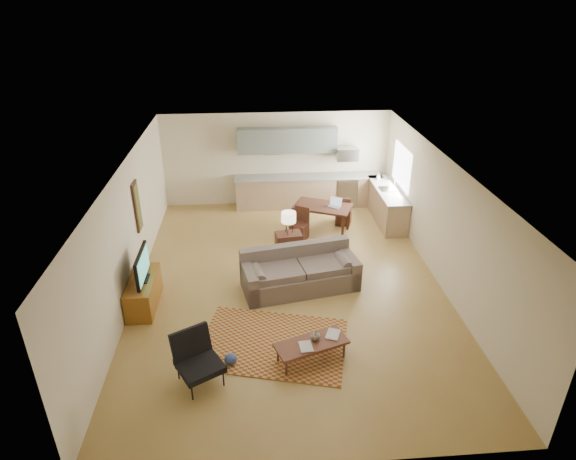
{
  "coord_description": "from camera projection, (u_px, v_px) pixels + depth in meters",
  "views": [
    {
      "loc": [
        -0.73,
        -8.82,
        5.73
      ],
      "look_at": [
        0.0,
        0.3,
        1.15
      ],
      "focal_mm": 30.0,
      "sensor_mm": 36.0,
      "label": 1
    }
  ],
  "objects": [
    {
      "name": "wall_art_left",
      "position": [
        138.0,
        206.0,
        10.36
      ],
      "size": [
        0.06,
        0.42,
        1.1
      ],
      "primitive_type": null,
      "color": "olive",
      "rests_on": "room"
    },
    {
      "name": "laptop",
      "position": [
        334.0,
        203.0,
        12.32
      ],
      "size": [
        0.38,
        0.36,
        0.23
      ],
      "primitive_type": null,
      "rotation": [
        0.0,
        0.0,
        -0.57
      ],
      "color": "#A5A8AD",
      "rests_on": "dining_table"
    },
    {
      "name": "book_b",
      "position": [
        327.0,
        333.0,
        8.36
      ],
      "size": [
        0.43,
        0.45,
        0.02
      ],
      "primitive_type": "imported",
      "rotation": [
        0.0,
        0.0,
        -0.39
      ],
      "color": "navy",
      "rests_on": "coffee_table"
    },
    {
      "name": "upper_cabinets",
      "position": [
        287.0,
        140.0,
        13.49
      ],
      "size": [
        2.8,
        0.34,
        0.7
      ],
      "primitive_type": "cube",
      "color": "slate",
      "rests_on": "room"
    },
    {
      "name": "kitchen_counter_back",
      "position": [
        308.0,
        191.0,
        14.07
      ],
      "size": [
        4.26,
        0.64,
        0.92
      ],
      "primitive_type": null,
      "color": "#A08060",
      "rests_on": "ground"
    },
    {
      "name": "dining_chair_far",
      "position": [
        344.0,
        210.0,
        12.98
      ],
      "size": [
        0.51,
        0.52,
        0.82
      ],
      "primitive_type": null,
      "rotation": [
        0.0,
        0.0,
        2.81
      ],
      "color": "#371B13",
      "rests_on": "floor"
    },
    {
      "name": "sofa",
      "position": [
        300.0,
        270.0,
        10.13
      ],
      "size": [
        2.68,
        1.57,
        0.88
      ],
      "primitive_type": null,
      "rotation": [
        0.0,
        0.0,
        0.2
      ],
      "color": "#63544C",
      "rests_on": "floor"
    },
    {
      "name": "book_a",
      "position": [
        300.0,
        347.0,
        8.02
      ],
      "size": [
        0.27,
        0.33,
        0.03
      ],
      "primitive_type": "imported",
      "rotation": [
        0.0,
        0.0,
        0.1
      ],
      "color": "maroon",
      "rests_on": "coffee_table"
    },
    {
      "name": "dining_chair_near",
      "position": [
        299.0,
        224.0,
        12.17
      ],
      "size": [
        0.55,
        0.56,
        0.84
      ],
      "primitive_type": null,
      "rotation": [
        0.0,
        0.0,
        -0.51
      ],
      "color": "#371B13",
      "rests_on": "floor"
    },
    {
      "name": "tv_credenza",
      "position": [
        144.0,
        292.0,
        9.63
      ],
      "size": [
        0.51,
        1.32,
        0.61
      ],
      "primitive_type": null,
      "color": "brown",
      "rests_on": "floor"
    },
    {
      "name": "coffee_table",
      "position": [
        311.0,
        351.0,
        8.24
      ],
      "size": [
        1.34,
        0.89,
        0.38
      ],
      "primitive_type": null,
      "rotation": [
        0.0,
        0.0,
        0.34
      ],
      "color": "#52291B",
      "rests_on": "floor"
    },
    {
      "name": "rug",
      "position": [
        273.0,
        343.0,
        8.69
      ],
      "size": [
        2.95,
        2.38,
        0.02
      ],
      "primitive_type": "cube",
      "rotation": [
        0.0,
        0.0,
        -0.25
      ],
      "color": "maroon",
      "rests_on": "floor"
    },
    {
      "name": "vase",
      "position": [
        315.0,
        335.0,
        8.19
      ],
      "size": [
        0.18,
        0.18,
        0.17
      ],
      "primitive_type": "imported",
      "rotation": [
        0.0,
        0.0,
        0.05
      ],
      "color": "black",
      "rests_on": "coffee_table"
    },
    {
      "name": "console_table",
      "position": [
        289.0,
        247.0,
        11.26
      ],
      "size": [
        0.64,
        0.46,
        0.69
      ],
      "primitive_type": null,
      "rotation": [
        0.0,
        0.0,
        0.12
      ],
      "color": "#371B13",
      "rests_on": "floor"
    },
    {
      "name": "kitchen_range",
      "position": [
        345.0,
        190.0,
        14.15
      ],
      "size": [
        0.62,
        0.62,
        0.9
      ],
      "primitive_type": "cube",
      "color": "#A5A8AD",
      "rests_on": "ground"
    },
    {
      "name": "kitchen_microwave",
      "position": [
        347.0,
        154.0,
        13.67
      ],
      "size": [
        0.62,
        0.4,
        0.35
      ],
      "primitive_type": "cube",
      "color": "#A5A8AD",
      "rests_on": "room"
    },
    {
      "name": "window_right",
      "position": [
        402.0,
        167.0,
        12.69
      ],
      "size": [
        0.02,
        1.4,
        1.05
      ],
      "primitive_type": "cube",
      "color": "white",
      "rests_on": "room"
    },
    {
      "name": "triptych",
      "position": [
        273.0,
        146.0,
        13.68
      ],
      "size": [
        1.7,
        0.04,
        0.5
      ],
      "primitive_type": null,
      "color": "#F0E6BB",
      "rests_on": "room"
    },
    {
      "name": "dining_table",
      "position": [
        322.0,
        218.0,
        12.6
      ],
      "size": [
        1.65,
        1.34,
        0.73
      ],
      "primitive_type": null,
      "rotation": [
        0.0,
        0.0,
        -0.41
      ],
      "color": "#371B13",
      "rests_on": "floor"
    },
    {
      "name": "table_lamp",
      "position": [
        289.0,
        223.0,
        10.98
      ],
      "size": [
        0.34,
        0.34,
        0.55
      ],
      "primitive_type": null,
      "rotation": [
        0.0,
        0.0,
        -0.01
      ],
      "color": "beige",
      "rests_on": "console_table"
    },
    {
      "name": "soap_bottle",
      "position": [
        378.0,
        177.0,
        13.54
      ],
      "size": [
        0.09,
        0.09,
        0.19
      ],
      "primitive_type": "imported",
      "rotation": [
        0.0,
        0.0,
        0.01
      ],
      "color": "#F0E6BB",
      "rests_on": "kitchen_counter_right"
    },
    {
      "name": "kitchen_counter_right",
      "position": [
        387.0,
        205.0,
        13.16
      ],
      "size": [
        0.64,
        2.26,
        0.92
      ],
      "primitive_type": null,
      "color": "#A08060",
      "rests_on": "ground"
    },
    {
      "name": "tv",
      "position": [
        142.0,
        266.0,
        9.36
      ],
      "size": [
        0.1,
        1.02,
        0.61
      ],
      "primitive_type": null,
      "color": "black",
      "rests_on": "tv_credenza"
    },
    {
      "name": "armchair",
      "position": [
        199.0,
        361.0,
        7.65
      ],
      "size": [
        1.04,
        1.04,
        0.87
      ],
      "primitive_type": null,
      "rotation": [
        0.0,
        0.0,
        0.51
      ],
      "color": "black",
      "rests_on": "floor"
    },
    {
      "name": "room",
      "position": [
        289.0,
        228.0,
        9.88
      ],
      "size": [
        9.0,
        9.0,
        9.0
      ],
      "color": "olive",
      "rests_on": "ground"
    }
  ]
}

